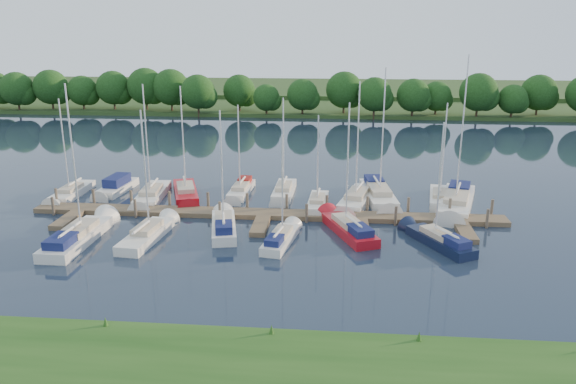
# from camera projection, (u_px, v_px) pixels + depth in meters

# --- Properties ---
(ground) EXTENTS (260.00, 260.00, 0.00)m
(ground) POSITION_uv_depth(u_px,v_px,m) (251.00, 253.00, 39.94)
(ground) COLOR #1B2837
(ground) RESTS_ON ground
(dock) EXTENTS (40.00, 6.00, 0.40)m
(dock) POSITION_uv_depth(u_px,v_px,m) (264.00, 217.00, 46.85)
(dock) COLOR brown
(dock) RESTS_ON ground
(mooring_pilings) EXTENTS (38.24, 2.84, 2.00)m
(mooring_pilings) POSITION_uv_depth(u_px,v_px,m) (266.00, 208.00, 47.81)
(mooring_pilings) COLOR #473D33
(mooring_pilings) RESTS_ON ground
(far_shore) EXTENTS (180.00, 30.00, 0.60)m
(far_shore) POSITION_uv_depth(u_px,v_px,m) (308.00, 105.00, 111.43)
(far_shore) COLOR #254018
(far_shore) RESTS_ON ground
(distant_hill) EXTENTS (220.00, 40.00, 1.40)m
(distant_hill) POSITION_uv_depth(u_px,v_px,m) (314.00, 89.00, 135.17)
(distant_hill) COLOR #334E22
(distant_hill) RESTS_ON ground
(treeline) EXTENTS (147.42, 9.35, 8.20)m
(treeline) POSITION_uv_depth(u_px,v_px,m) (321.00, 94.00, 97.94)
(treeline) COLOR #38281C
(treeline) RESTS_ON ground
(sailboat_n_0) EXTENTS (1.80, 7.50, 9.60)m
(sailboat_n_0) POSITION_uv_depth(u_px,v_px,m) (71.00, 194.00, 53.00)
(sailboat_n_0) COLOR silver
(sailboat_n_0) RESTS_ON ground
(motorboat) EXTENTS (2.40, 6.61, 1.94)m
(motorboat) POSITION_uv_depth(u_px,v_px,m) (116.00, 188.00, 54.36)
(motorboat) COLOR silver
(motorboat) RESTS_ON ground
(sailboat_n_2) EXTENTS (2.67, 8.74, 11.03)m
(sailboat_n_2) POSITION_uv_depth(u_px,v_px,m) (151.00, 196.00, 52.11)
(sailboat_n_2) COLOR silver
(sailboat_n_2) RESTS_ON ground
(sailboat_n_3) EXTENTS (4.15, 8.46, 10.81)m
(sailboat_n_3) POSITION_uv_depth(u_px,v_px,m) (186.00, 194.00, 52.83)
(sailboat_n_3) COLOR #A30F18
(sailboat_n_3) RESTS_ON ground
(sailboat_n_4) EXTENTS (1.89, 6.97, 8.99)m
(sailboat_n_4) POSITION_uv_depth(u_px,v_px,m) (241.00, 191.00, 53.68)
(sailboat_n_4) COLOR silver
(sailboat_n_4) RESTS_ON ground
(sailboat_n_5) EXTENTS (1.88, 7.51, 9.67)m
(sailboat_n_5) POSITION_uv_depth(u_px,v_px,m) (284.00, 192.00, 53.36)
(sailboat_n_5) COLOR silver
(sailboat_n_5) RESTS_ON ground
(sailboat_n_6) EXTENTS (1.85, 6.69, 8.61)m
(sailboat_n_6) POSITION_uv_depth(u_px,v_px,m) (317.00, 204.00, 49.86)
(sailboat_n_6) COLOR silver
(sailboat_n_6) RESTS_ON ground
(sailboat_n_7) EXTENTS (3.91, 9.03, 11.45)m
(sailboat_n_7) POSITION_uv_depth(u_px,v_px,m) (356.00, 201.00, 50.75)
(sailboat_n_7) COLOR silver
(sailboat_n_7) RESTS_ON ground
(sailboat_n_8) EXTENTS (3.25, 9.95, 12.55)m
(sailboat_n_8) POSITION_uv_depth(u_px,v_px,m) (379.00, 196.00, 52.09)
(sailboat_n_8) COLOR silver
(sailboat_n_8) RESTS_ON ground
(sailboat_n_9) EXTENTS (2.73, 7.49, 9.39)m
(sailboat_n_9) POSITION_uv_depth(u_px,v_px,m) (440.00, 199.00, 51.48)
(sailboat_n_9) COLOR silver
(sailboat_n_9) RESTS_ON ground
(sailboat_n_10) EXTENTS (5.03, 11.02, 13.78)m
(sailboat_n_10) POSITION_uv_depth(u_px,v_px,m) (456.00, 203.00, 49.95)
(sailboat_n_10) COLOR silver
(sailboat_n_10) RESTS_ON ground
(sailboat_s_0) EXTENTS (2.38, 9.50, 12.14)m
(sailboat_s_0) POSITION_uv_depth(u_px,v_px,m) (79.00, 237.00, 41.95)
(sailboat_s_0) COLOR silver
(sailboat_s_0) RESTS_ON ground
(sailboat_s_1) EXTENTS (2.55, 7.95, 10.18)m
(sailboat_s_1) POSITION_uv_depth(u_px,v_px,m) (148.00, 235.00, 42.52)
(sailboat_s_1) COLOR silver
(sailboat_s_1) RESTS_ON ground
(sailboat_s_2) EXTENTS (3.12, 7.68, 9.92)m
(sailboat_s_2) POSITION_uv_depth(u_px,v_px,m) (224.00, 227.00, 44.04)
(sailboat_s_2) COLOR silver
(sailboat_s_2) RESTS_ON ground
(sailboat_s_3) EXTENTS (2.49, 6.60, 8.46)m
(sailboat_s_3) POSITION_uv_depth(u_px,v_px,m) (281.00, 239.00, 41.64)
(sailboat_s_3) COLOR silver
(sailboat_s_3) RESTS_ON ground
(sailboat_s_4) EXTENTS (4.51, 8.07, 10.53)m
(sailboat_s_4) POSITION_uv_depth(u_px,v_px,m) (348.00, 229.00, 43.65)
(sailboat_s_4) COLOR #A30F18
(sailboat_s_4) RESTS_ON ground
(sailboat_s_5) EXTENTS (4.64, 6.98, 9.47)m
(sailboat_s_5) POSITION_uv_depth(u_px,v_px,m) (438.00, 241.00, 41.23)
(sailboat_s_5) COLOR black
(sailboat_s_5) RESTS_ON ground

